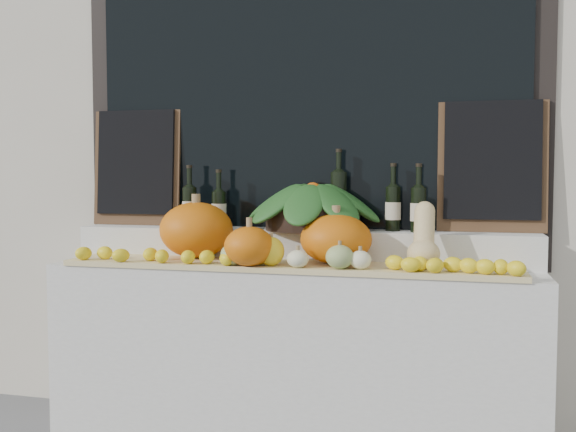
{
  "coord_description": "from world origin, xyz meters",
  "views": [
    {
      "loc": [
        0.73,
        -1.43,
        1.31
      ],
      "look_at": [
        0.0,
        1.45,
        1.12
      ],
      "focal_mm": 40.0,
      "sensor_mm": 36.0,
      "label": 1
    }
  ],
  "objects_px": {
    "pumpkin_left": "(196,230)",
    "produce_bowl": "(313,206)",
    "pumpkin_right": "(336,239)",
    "butternut_squash": "(424,240)",
    "wine_bottle_tall": "(339,200)"
  },
  "relations": [
    {
      "from": "pumpkin_left",
      "to": "pumpkin_right",
      "type": "height_order",
      "value": "pumpkin_left"
    },
    {
      "from": "pumpkin_left",
      "to": "butternut_squash",
      "type": "height_order",
      "value": "butternut_squash"
    },
    {
      "from": "pumpkin_left",
      "to": "wine_bottle_tall",
      "type": "relative_size",
      "value": 0.9
    },
    {
      "from": "pumpkin_left",
      "to": "pumpkin_right",
      "type": "bearing_deg",
      "value": -4.2
    },
    {
      "from": "pumpkin_left",
      "to": "wine_bottle_tall",
      "type": "distance_m",
      "value": 0.72
    },
    {
      "from": "produce_bowl",
      "to": "wine_bottle_tall",
      "type": "bearing_deg",
      "value": 15.69
    },
    {
      "from": "pumpkin_left",
      "to": "produce_bowl",
      "type": "height_order",
      "value": "produce_bowl"
    },
    {
      "from": "pumpkin_left",
      "to": "wine_bottle_tall",
      "type": "height_order",
      "value": "wine_bottle_tall"
    },
    {
      "from": "pumpkin_left",
      "to": "pumpkin_right",
      "type": "distance_m",
      "value": 0.71
    },
    {
      "from": "butternut_squash",
      "to": "wine_bottle_tall",
      "type": "bearing_deg",
      "value": 146.67
    },
    {
      "from": "butternut_squash",
      "to": "wine_bottle_tall",
      "type": "distance_m",
      "value": 0.53
    },
    {
      "from": "pumpkin_left",
      "to": "produce_bowl",
      "type": "distance_m",
      "value": 0.59
    },
    {
      "from": "pumpkin_left",
      "to": "produce_bowl",
      "type": "bearing_deg",
      "value": 16.84
    },
    {
      "from": "pumpkin_right",
      "to": "butternut_squash",
      "type": "relative_size",
      "value": 1.13
    },
    {
      "from": "pumpkin_right",
      "to": "produce_bowl",
      "type": "relative_size",
      "value": 0.46
    }
  ]
}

